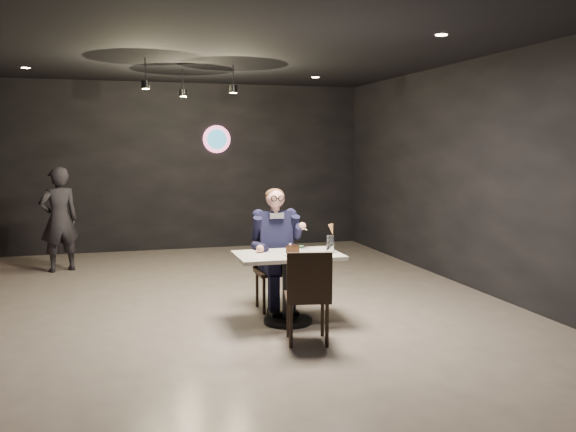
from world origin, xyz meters
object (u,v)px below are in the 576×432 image
object	(u,v)px
sundae_glass	(330,244)
passerby	(59,219)
chair_far	(275,270)
chair_near	(307,295)
main_table	(288,288)
seated_man	(275,248)

from	to	relation	value
sundae_glass	passerby	world-z (taller)	passerby
chair_far	chair_near	distance (m)	1.22
main_table	chair_near	size ratio (longest dim) A/B	1.20
main_table	seated_man	xyz separation A→B (m)	(0.00, 0.55, 0.34)
chair_far	seated_man	xyz separation A→B (m)	(0.00, 0.00, 0.26)
main_table	passerby	xyz separation A→B (m)	(-2.55, 3.54, 0.41)
main_table	chair_near	xyz separation A→B (m)	(0.00, -0.67, 0.09)
chair_near	sundae_glass	size ratio (longest dim) A/B	5.03
chair_far	chair_near	world-z (taller)	same
chair_near	passerby	world-z (taller)	passerby
seated_man	passerby	world-z (taller)	passerby
seated_man	sundae_glass	xyz separation A→B (m)	(0.45, -0.61, 0.12)
seated_man	passerby	size ratio (longest dim) A/B	0.92
chair_far	sundae_glass	distance (m)	0.85
passerby	sundae_glass	bearing A→B (deg)	107.97
seated_man	sundae_glass	size ratio (longest dim) A/B	7.87
main_table	sundae_glass	xyz separation A→B (m)	(0.45, -0.06, 0.47)
chair_far	seated_man	world-z (taller)	seated_man
chair_far	sundae_glass	bearing A→B (deg)	-53.45
main_table	sundae_glass	distance (m)	0.65
chair_far	seated_man	bearing A→B (deg)	0.00
sundae_glass	passerby	distance (m)	4.69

